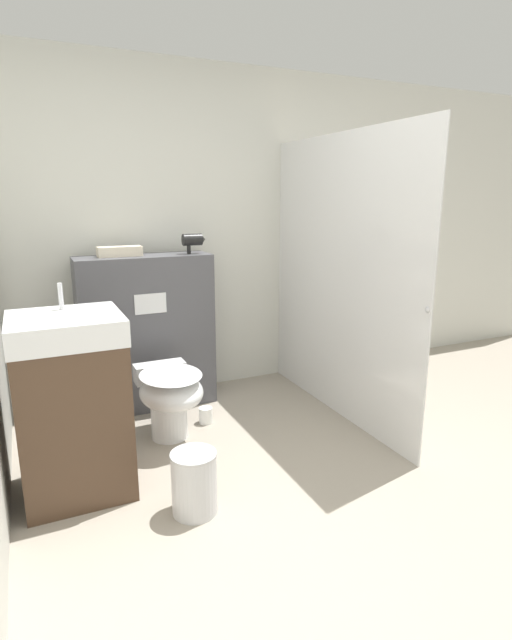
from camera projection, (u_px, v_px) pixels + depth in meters
The scene contains 10 objects.
ground_plane at pixel (345, 530), 2.35m from camera, with size 12.00×12.00×0.00m, color #9E9384.
wall_back at pixel (197, 234), 3.90m from camera, with size 8.00×0.06×2.50m.
partition_panel at pixel (147, 333), 3.64m from camera, with size 0.95×0.32×1.13m.
shower_glass at pixel (339, 280), 3.45m from camera, with size 0.04×1.77×1.94m.
toilet at pixel (170, 395), 3.16m from camera, with size 0.39×0.58×0.47m.
sink_vanity at pixel (73, 405), 2.58m from camera, with size 0.54×0.51×1.10m.
hair_drier at pixel (193, 240), 3.60m from camera, with size 0.17×0.08×0.14m.
folded_towel at pixel (120, 251), 3.45m from camera, with size 0.30×0.12×0.07m.
spare_toilet_roll at pixel (206, 415), 3.46m from camera, with size 0.09×0.09×0.11m.
waste_bin at pixel (194, 483), 2.45m from camera, with size 0.23×0.23×0.32m.
Camera 1 is at (-1.24, -1.68, 1.53)m, focal length 28.00 mm.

